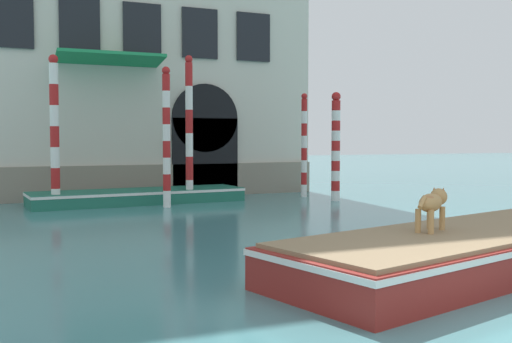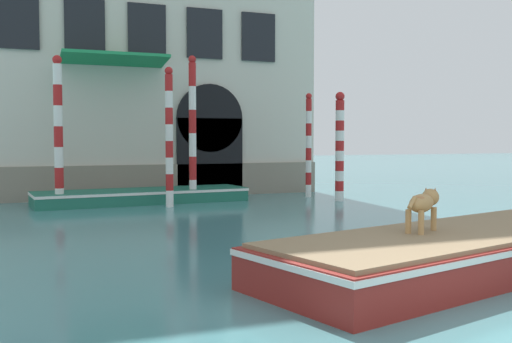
# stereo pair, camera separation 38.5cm
# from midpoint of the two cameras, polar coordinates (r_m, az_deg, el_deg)

# --- Properties ---
(boat_foreground) EXTENTS (7.61, 4.02, 0.63)m
(boat_foreground) POSITION_cam_midpoint_polar(r_m,az_deg,el_deg) (9.88, 19.18, -6.82)
(boat_foreground) COLOR maroon
(boat_foreground) RESTS_ON ground_plane
(dog_on_deck) EXTENTS (0.86, 0.60, 0.64)m
(dog_on_deck) POSITION_cam_midpoint_polar(r_m,az_deg,el_deg) (9.34, 15.30, -2.92)
(dog_on_deck) COLOR tan
(dog_on_deck) RESTS_ON boat_foreground
(boat_moored_near_palazzo) EXTENTS (6.70, 2.26, 0.43)m
(boat_moored_near_palazzo) POSITION_cam_midpoint_polar(r_m,az_deg,el_deg) (19.05, -11.68, -2.30)
(boat_moored_near_palazzo) COLOR #1E6651
(boat_moored_near_palazzo) RESTS_ON ground_plane
(mooring_pole_0) EXTENTS (0.24, 0.24, 4.11)m
(mooring_pole_0) POSITION_cam_midpoint_polar(r_m,az_deg,el_deg) (17.75, -9.14, 3.30)
(mooring_pole_0) COLOR white
(mooring_pole_0) RESTS_ON ground_plane
(mooring_pole_1) EXTENTS (0.24, 0.24, 4.59)m
(mooring_pole_1) POSITION_cam_midpoint_polar(r_m,az_deg,el_deg) (18.76, -6.97, 4.03)
(mooring_pole_1) COLOR white
(mooring_pole_1) RESTS_ON ground_plane
(mooring_pole_2) EXTENTS (0.26, 0.26, 4.39)m
(mooring_pole_2) POSITION_cam_midpoint_polar(r_m,az_deg,el_deg) (17.98, -19.22, 3.61)
(mooring_pole_2) COLOR white
(mooring_pole_2) RESTS_ON ground_plane
(mooring_pole_3) EXTENTS (0.29, 0.29, 3.52)m
(mooring_pole_3) POSITION_cam_midpoint_polar(r_m,az_deg,el_deg) (19.51, 7.05, 2.44)
(mooring_pole_3) COLOR white
(mooring_pole_3) RESTS_ON ground_plane
(mooring_pole_4) EXTENTS (0.21, 0.21, 3.58)m
(mooring_pole_4) POSITION_cam_midpoint_polar(r_m,az_deg,el_deg) (20.73, 4.07, 2.56)
(mooring_pole_4) COLOR white
(mooring_pole_4) RESTS_ON ground_plane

